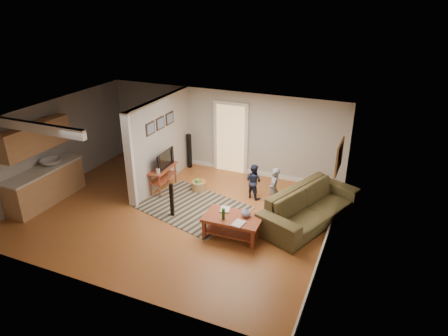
{
  "coord_description": "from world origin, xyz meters",
  "views": [
    {
      "loc": [
        4.56,
        -7.6,
        5.16
      ],
      "look_at": [
        1.0,
        0.77,
        1.1
      ],
      "focal_mm": 32.0,
      "sensor_mm": 36.0,
      "label": 1
    }
  ],
  "objects_px": {
    "toy_basket": "(199,185)",
    "child": "(273,209)",
    "sofa": "(309,221)",
    "toddler": "(253,197)",
    "tv_console": "(163,170)",
    "coffee_table": "(234,221)",
    "speaker_right": "(189,151)",
    "speaker_left": "(172,200)"
  },
  "relations": [
    {
      "from": "speaker_right",
      "to": "child",
      "type": "xyz_separation_m",
      "value": [
        3.2,
        -1.53,
        -0.55
      ]
    },
    {
      "from": "toy_basket",
      "to": "child",
      "type": "height_order",
      "value": "child"
    },
    {
      "from": "speaker_right",
      "to": "coffee_table",
      "type": "bearing_deg",
      "value": -34.33
    },
    {
      "from": "sofa",
      "to": "speaker_left",
      "type": "height_order",
      "value": "speaker_left"
    },
    {
      "from": "coffee_table",
      "to": "tv_console",
      "type": "height_order",
      "value": "tv_console"
    },
    {
      "from": "child",
      "to": "toy_basket",
      "type": "bearing_deg",
      "value": -108.73
    },
    {
      "from": "toddler",
      "to": "tv_console",
      "type": "bearing_deg",
      "value": 31.05
    },
    {
      "from": "sofa",
      "to": "toddler",
      "type": "relative_size",
      "value": 2.92
    },
    {
      "from": "tv_console",
      "to": "sofa",
      "type": "bearing_deg",
      "value": -3.39
    },
    {
      "from": "speaker_right",
      "to": "toy_basket",
      "type": "xyz_separation_m",
      "value": [
        0.98,
        -1.33,
        -0.4
      ]
    },
    {
      "from": "speaker_right",
      "to": "toy_basket",
      "type": "bearing_deg",
      "value": -39.53
    },
    {
      "from": "coffee_table",
      "to": "speaker_left",
      "type": "distance_m",
      "value": 1.76
    },
    {
      "from": "sofa",
      "to": "child",
      "type": "xyz_separation_m",
      "value": [
        -0.99,
        0.23,
        0.0
      ]
    },
    {
      "from": "speaker_right",
      "to": "toy_basket",
      "type": "relative_size",
      "value": 2.73
    },
    {
      "from": "tv_console",
      "to": "speaker_right",
      "type": "relative_size",
      "value": 0.98
    },
    {
      "from": "speaker_right",
      "to": "toddler",
      "type": "distance_m",
      "value": 2.83
    },
    {
      "from": "tv_console",
      "to": "toy_basket",
      "type": "bearing_deg",
      "value": 18.4
    },
    {
      "from": "tv_console",
      "to": "speaker_left",
      "type": "height_order",
      "value": "tv_console"
    },
    {
      "from": "coffee_table",
      "to": "speaker_right",
      "type": "height_order",
      "value": "speaker_right"
    },
    {
      "from": "speaker_right",
      "to": "toy_basket",
      "type": "height_order",
      "value": "speaker_right"
    },
    {
      "from": "tv_console",
      "to": "child",
      "type": "xyz_separation_m",
      "value": [
        3.14,
        0.14,
        -0.61
      ]
    },
    {
      "from": "coffee_table",
      "to": "child",
      "type": "bearing_deg",
      "value": 73.17
    },
    {
      "from": "toy_basket",
      "to": "child",
      "type": "bearing_deg",
      "value": -5.17
    },
    {
      "from": "tv_console",
      "to": "child",
      "type": "bearing_deg",
      "value": 0.46
    },
    {
      "from": "sofa",
      "to": "tv_console",
      "type": "distance_m",
      "value": 4.18
    },
    {
      "from": "coffee_table",
      "to": "tv_console",
      "type": "xyz_separation_m",
      "value": [
        -2.67,
        1.41,
        0.22
      ]
    },
    {
      "from": "tv_console",
      "to": "coffee_table",
      "type": "bearing_deg",
      "value": -29.95
    },
    {
      "from": "tv_console",
      "to": "toddler",
      "type": "height_order",
      "value": "tv_console"
    },
    {
      "from": "coffee_table",
      "to": "toddler",
      "type": "distance_m",
      "value": 1.99
    },
    {
      "from": "speaker_left",
      "to": "speaker_right",
      "type": "relative_size",
      "value": 0.79
    },
    {
      "from": "toy_basket",
      "to": "child",
      "type": "distance_m",
      "value": 2.24
    },
    {
      "from": "child",
      "to": "toddler",
      "type": "distance_m",
      "value": 0.78
    },
    {
      "from": "toddler",
      "to": "speaker_left",
      "type": "bearing_deg",
      "value": 66.63
    },
    {
      "from": "speaker_left",
      "to": "toy_basket",
      "type": "relative_size",
      "value": 2.16
    },
    {
      "from": "tv_console",
      "to": "speaker_right",
      "type": "bearing_deg",
      "value": 90.0
    },
    {
      "from": "child",
      "to": "toddler",
      "type": "xyz_separation_m",
      "value": [
        -0.67,
        0.39,
        0.0
      ]
    },
    {
      "from": "speaker_left",
      "to": "coffee_table",
      "type": "bearing_deg",
      "value": -23.75
    },
    {
      "from": "sofa",
      "to": "toy_basket",
      "type": "relative_size",
      "value": 7.03
    },
    {
      "from": "speaker_left",
      "to": "speaker_right",
      "type": "xyz_separation_m",
      "value": [
        -0.99,
        2.83,
        0.12
      ]
    },
    {
      "from": "toy_basket",
      "to": "child",
      "type": "xyz_separation_m",
      "value": [
        2.23,
        -0.2,
        -0.15
      ]
    },
    {
      "from": "toddler",
      "to": "sofa",
      "type": "bearing_deg",
      "value": 178.3
    },
    {
      "from": "coffee_table",
      "to": "child",
      "type": "xyz_separation_m",
      "value": [
        0.47,
        1.55,
        -0.4
      ]
    }
  ]
}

